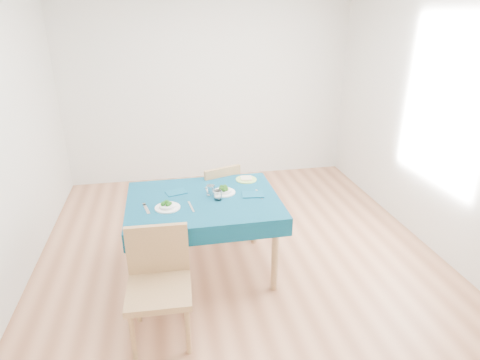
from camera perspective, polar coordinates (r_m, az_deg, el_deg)
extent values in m
cube|color=#995E3F|center=(4.15, 0.00, -11.02)|extent=(4.00, 4.50, 0.02)
cube|color=silver|center=(5.75, -4.45, 13.25)|extent=(4.00, 0.02, 2.70)
cube|color=silver|center=(1.62, 16.07, -14.16)|extent=(4.00, 0.02, 2.70)
cube|color=silver|center=(4.41, 26.73, 7.96)|extent=(0.02, 4.50, 2.70)
cube|color=#073A53|center=(3.77, -5.03, -7.90)|extent=(1.34, 1.02, 0.76)
cube|color=olive|center=(2.99, -11.67, -12.87)|extent=(0.48, 0.52, 1.16)
cube|color=olive|center=(4.32, -3.54, -1.96)|extent=(0.51, 0.54, 0.99)
cube|color=silver|center=(3.49, -13.17, -4.02)|extent=(0.07, 0.20, 0.00)
cube|color=silver|center=(3.46, -6.97, -3.78)|extent=(0.04, 0.22, 0.00)
cube|color=silver|center=(3.73, -4.59, -1.64)|extent=(0.04, 0.16, 0.00)
cube|color=silver|center=(3.66, 2.73, -2.05)|extent=(0.02, 0.21, 0.00)
cube|color=navy|center=(3.74, -9.06, -1.75)|extent=(0.21, 0.17, 0.01)
cube|color=navy|center=(3.65, 1.86, -2.09)|extent=(0.21, 0.16, 0.01)
cylinder|color=white|center=(3.63, -4.20, -1.50)|extent=(0.08, 0.08, 0.10)
cylinder|color=white|center=(3.55, -3.15, -2.18)|extent=(0.07, 0.07, 0.09)
cylinder|color=#A7DB6A|center=(3.97, 0.89, 0.08)|extent=(0.21, 0.21, 0.01)
cube|color=beige|center=(3.97, 0.89, 0.25)|extent=(0.12, 0.12, 0.02)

